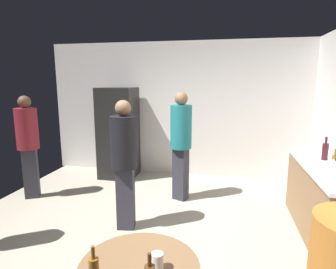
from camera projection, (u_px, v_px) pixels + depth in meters
ground_plane at (139, 242)px, 3.50m from camera, size 5.20×5.20×0.10m
wall_back at (176, 110)px, 5.77m from camera, size 5.32×0.06×2.70m
refrigerator at (118, 133)px, 5.66m from camera, size 0.70×0.68×1.80m
kitchen_counter at (328, 202)px, 3.48m from camera, size 0.64×1.81×0.90m
kettle at (336, 167)px, 3.16m from camera, size 0.24×0.17×0.18m
wine_bottle_on_counter at (325, 151)px, 3.69m from camera, size 0.08×0.08×0.31m
beer_bottle_on_counter at (334, 161)px, 3.37m from camera, size 0.06×0.06×0.23m
beer_bottle_amber at (94, 269)px, 1.68m from camera, size 0.06×0.06×0.23m
plastic_cup_white at (157, 261)px, 1.79m from camera, size 0.08×0.08×0.11m
person_in_maroon_shirt at (28, 139)px, 4.57m from camera, size 0.46×0.46×1.70m
person_in_black_shirt at (124, 155)px, 3.58m from camera, size 0.38×0.38×1.69m
person_in_teal_shirt at (181, 138)px, 4.49m from camera, size 0.45×0.45×1.76m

